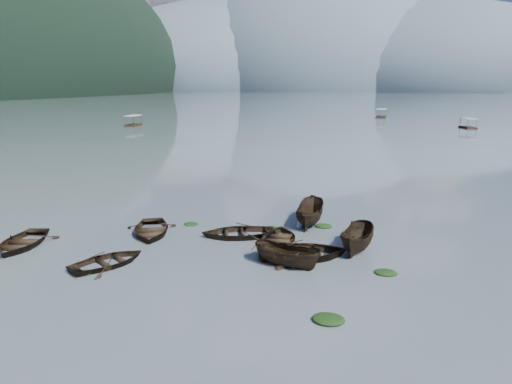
% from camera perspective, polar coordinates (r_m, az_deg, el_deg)
% --- Properties ---
extents(ground_plane, '(2400.00, 2400.00, 0.00)m').
position_cam_1_polar(ground_plane, '(20.62, -6.91, -12.94)').
color(ground_plane, '#4F5B63').
extents(haze_mtn_a, '(520.00, 520.00, 280.00)m').
position_cam_1_polar(haze_mtn_a, '(955.36, -4.66, 12.55)').
color(haze_mtn_a, '#475666').
rests_on(haze_mtn_a, ground).
extents(haze_mtn_b, '(520.00, 520.00, 340.00)m').
position_cam_1_polar(haze_mtn_b, '(919.93, 7.69, 12.46)').
color(haze_mtn_b, '#475666').
rests_on(haze_mtn_b, ground).
extents(haze_mtn_c, '(520.00, 520.00, 260.00)m').
position_cam_1_polar(haze_mtn_c, '(927.28, 20.38, 11.78)').
color(haze_mtn_c, '#475666').
rests_on(haze_mtn_c, ground).
extents(rowboat_0, '(4.01, 5.00, 0.92)m').
position_cam_1_polar(rowboat_0, '(29.76, -27.19, -6.04)').
color(rowboat_0, black).
rests_on(rowboat_0, ground).
extents(rowboat_1, '(4.55, 4.85, 0.82)m').
position_cam_1_polar(rowboat_1, '(25.03, -17.95, -8.68)').
color(rowboat_1, black).
rests_on(rowboat_1, ground).
extents(rowboat_2, '(4.04, 2.63, 1.46)m').
position_cam_1_polar(rowboat_2, '(23.76, 3.93, -9.23)').
color(rowboat_2, black).
rests_on(rowboat_2, ground).
extents(rowboat_3, '(3.39, 4.53, 0.89)m').
position_cam_1_polar(rowboat_3, '(27.14, 2.91, -6.32)').
color(rowboat_3, black).
rests_on(rowboat_3, ground).
extents(rowboat_4, '(5.66, 4.68, 1.01)m').
position_cam_1_polar(rowboat_4, '(24.97, 5.89, -8.14)').
color(rowboat_4, black).
rests_on(rowboat_4, ground).
extents(rowboat_5, '(2.48, 4.46, 1.63)m').
position_cam_1_polar(rowboat_5, '(26.47, 12.53, -7.14)').
color(rowboat_5, black).
rests_on(rowboat_5, ground).
extents(rowboat_6, '(4.69, 5.43, 0.94)m').
position_cam_1_polar(rowboat_6, '(29.35, -13.01, -5.14)').
color(rowboat_6, black).
rests_on(rowboat_6, ground).
extents(rowboat_7, '(5.29, 4.49, 0.93)m').
position_cam_1_polar(rowboat_7, '(28.18, -2.25, -5.57)').
color(rowboat_7, black).
rests_on(rowboat_7, ground).
extents(rowboat_8, '(1.91, 4.55, 1.72)m').
position_cam_1_polar(rowboat_8, '(30.83, 6.65, -3.99)').
color(rowboat_8, black).
rests_on(rowboat_8, ground).
extents(weed_clump_1, '(0.88, 0.70, 0.19)m').
position_cam_1_polar(weed_clump_1, '(24.37, -20.52, -9.49)').
color(weed_clump_1, black).
rests_on(weed_clump_1, ground).
extents(weed_clump_2, '(1.30, 1.04, 0.28)m').
position_cam_1_polar(weed_clump_2, '(18.86, 9.03, -15.65)').
color(weed_clump_2, black).
rests_on(weed_clump_2, ground).
extents(weed_clump_3, '(1.01, 0.86, 0.23)m').
position_cam_1_polar(weed_clump_3, '(29.55, 2.00, -4.67)').
color(weed_clump_3, black).
rests_on(weed_clump_3, ground).
extents(weed_clump_4, '(1.13, 0.89, 0.23)m').
position_cam_1_polar(weed_clump_4, '(23.71, 15.91, -9.79)').
color(weed_clump_4, black).
rests_on(weed_clump_4, ground).
extents(weed_clump_5, '(1.01, 0.81, 0.21)m').
position_cam_1_polar(weed_clump_5, '(29.17, -12.24, -5.21)').
color(weed_clump_5, black).
rests_on(weed_clump_5, ground).
extents(weed_clump_6, '(0.98, 0.82, 0.20)m').
position_cam_1_polar(weed_clump_6, '(30.79, -8.13, -4.06)').
color(weed_clump_6, black).
rests_on(weed_clump_6, ground).
extents(weed_clump_7, '(1.14, 0.91, 0.25)m').
position_cam_1_polar(weed_clump_7, '(30.32, 8.44, -4.34)').
color(weed_clump_7, black).
rests_on(weed_clump_7, ground).
extents(pontoon_left, '(3.13, 6.20, 2.29)m').
position_cam_1_polar(pontoon_left, '(110.48, -15.02, 8.00)').
color(pontoon_left, black).
rests_on(pontoon_left, ground).
extents(pontoon_centre, '(3.51, 6.49, 2.36)m').
position_cam_1_polar(pontoon_centre, '(140.55, 15.35, 8.99)').
color(pontoon_centre, black).
rests_on(pontoon_centre, ground).
extents(pontoon_right, '(2.91, 5.55, 2.03)m').
position_cam_1_polar(pontoon_right, '(111.00, 24.96, 7.25)').
color(pontoon_right, black).
rests_on(pontoon_right, ground).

